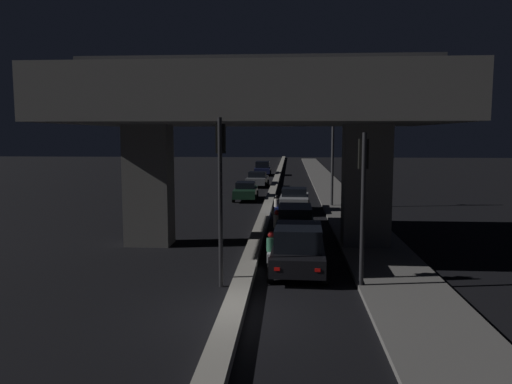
{
  "coord_description": "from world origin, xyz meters",
  "views": [
    {
      "loc": [
        1.55,
        -13.29,
        4.99
      ],
      "look_at": [
        -0.87,
        21.39,
        1.02
      ],
      "focal_mm": 35.0,
      "sensor_mm": 36.0,
      "label": 1
    }
  ],
  "objects_px": {
    "car_dark_green_lead_oncoming": "(246,191)",
    "car_dark_blue_third_oncoming": "(263,168)",
    "traffic_light_right_of_median": "(363,183)",
    "motorcycle_black_filtering_mid": "(277,228)",
    "car_dark_green_second": "(295,222)",
    "traffic_light_left_of_median": "(221,173)",
    "pedestrian_on_sidewalk": "(369,216)",
    "street_lamp": "(326,140)",
    "car_silver_third": "(294,200)",
    "motorcycle_white_filtering_near": "(271,254)",
    "car_black_lead": "(298,248)",
    "car_grey_second_oncoming": "(257,179)",
    "motorcycle_blue_filtering_far": "(277,208)"
  },
  "relations": [
    {
      "from": "traffic_light_right_of_median",
      "to": "motorcycle_black_filtering_mid",
      "type": "xyz_separation_m",
      "value": [
        -2.94,
        7.22,
        -2.83
      ]
    },
    {
      "from": "car_dark_green_second",
      "to": "car_silver_third",
      "type": "height_order",
      "value": "car_dark_green_second"
    },
    {
      "from": "street_lamp",
      "to": "motorcycle_black_filtering_mid",
      "type": "bearing_deg",
      "value": -105.2
    },
    {
      "from": "car_dark_green_lead_oncoming",
      "to": "car_dark_blue_third_oncoming",
      "type": "bearing_deg",
      "value": 178.95
    },
    {
      "from": "traffic_light_right_of_median",
      "to": "car_dark_green_second",
      "type": "xyz_separation_m",
      "value": [
        -2.08,
        7.46,
        -2.59
      ]
    },
    {
      "from": "car_dark_green_second",
      "to": "car_grey_second_oncoming",
      "type": "bearing_deg",
      "value": 8.17
    },
    {
      "from": "traffic_light_right_of_median",
      "to": "car_dark_green_second",
      "type": "distance_m",
      "value": 8.17
    },
    {
      "from": "traffic_light_right_of_median",
      "to": "traffic_light_left_of_median",
      "type": "bearing_deg",
      "value": -179.94
    },
    {
      "from": "car_black_lead",
      "to": "car_grey_second_oncoming",
      "type": "distance_m",
      "value": 30.59
    },
    {
      "from": "car_dark_green_second",
      "to": "motorcycle_black_filtering_mid",
      "type": "xyz_separation_m",
      "value": [
        -0.86,
        -0.24,
        -0.24
      ]
    },
    {
      "from": "car_dark_green_second",
      "to": "car_dark_green_lead_oncoming",
      "type": "relative_size",
      "value": 0.95
    },
    {
      "from": "car_silver_third",
      "to": "motorcycle_black_filtering_mid",
      "type": "relative_size",
      "value": 2.2
    },
    {
      "from": "traffic_light_right_of_median",
      "to": "motorcycle_white_filtering_near",
      "type": "distance_m",
      "value": 4.65
    },
    {
      "from": "traffic_light_right_of_median",
      "to": "street_lamp",
      "type": "relative_size",
      "value": 0.66
    },
    {
      "from": "car_grey_second_oncoming",
      "to": "car_dark_blue_third_oncoming",
      "type": "distance_m",
      "value": 13.79
    },
    {
      "from": "car_black_lead",
      "to": "pedestrian_on_sidewalk",
      "type": "bearing_deg",
      "value": -25.9
    },
    {
      "from": "traffic_light_left_of_median",
      "to": "pedestrian_on_sidewalk",
      "type": "bearing_deg",
      "value": 54.48
    },
    {
      "from": "traffic_light_right_of_median",
      "to": "motorcycle_white_filtering_near",
      "type": "relative_size",
      "value": 2.52
    },
    {
      "from": "car_silver_third",
      "to": "car_grey_second_oncoming",
      "type": "relative_size",
      "value": 0.97
    },
    {
      "from": "traffic_light_right_of_median",
      "to": "car_dark_blue_third_oncoming",
      "type": "distance_m",
      "value": 46.36
    },
    {
      "from": "pedestrian_on_sidewalk",
      "to": "street_lamp",
      "type": "bearing_deg",
      "value": 98.39
    },
    {
      "from": "traffic_light_left_of_median",
      "to": "traffic_light_right_of_median",
      "type": "bearing_deg",
      "value": 0.06
    },
    {
      "from": "traffic_light_left_of_median",
      "to": "motorcycle_white_filtering_near",
      "type": "bearing_deg",
      "value": 53.56
    },
    {
      "from": "traffic_light_left_of_median",
      "to": "car_grey_second_oncoming",
      "type": "distance_m",
      "value": 32.3
    },
    {
      "from": "car_grey_second_oncoming",
      "to": "traffic_light_left_of_median",
      "type": "bearing_deg",
      "value": 4.08
    },
    {
      "from": "car_dark_green_lead_oncoming",
      "to": "motorcycle_white_filtering_near",
      "type": "bearing_deg",
      "value": 6.69
    },
    {
      "from": "street_lamp",
      "to": "car_dark_green_second",
      "type": "xyz_separation_m",
      "value": [
        -2.2,
        -11.03,
        -3.78
      ]
    },
    {
      "from": "traffic_light_right_of_median",
      "to": "car_black_lead",
      "type": "xyz_separation_m",
      "value": [
        -2.01,
        1.76,
        -2.56
      ]
    },
    {
      "from": "traffic_light_right_of_median",
      "to": "motorcycle_black_filtering_mid",
      "type": "distance_m",
      "value": 8.29
    },
    {
      "from": "motorcycle_white_filtering_near",
      "to": "motorcycle_blue_filtering_far",
      "type": "bearing_deg",
      "value": 1.19
    },
    {
      "from": "car_black_lead",
      "to": "car_silver_third",
      "type": "bearing_deg",
      "value": 1.87
    },
    {
      "from": "motorcycle_white_filtering_near",
      "to": "traffic_light_left_of_median",
      "type": "bearing_deg",
      "value": 144.2
    },
    {
      "from": "motorcycle_black_filtering_mid",
      "to": "motorcycle_white_filtering_near",
      "type": "bearing_deg",
      "value": 175.79
    },
    {
      "from": "car_dark_green_second",
      "to": "street_lamp",
      "type": "bearing_deg",
      "value": -11.09
    },
    {
      "from": "car_dark_blue_third_oncoming",
      "to": "motorcycle_black_filtering_mid",
      "type": "xyz_separation_m",
      "value": [
        2.85,
        -38.7,
        -0.28
      ]
    },
    {
      "from": "traffic_light_right_of_median",
      "to": "car_grey_second_oncoming",
      "type": "distance_m",
      "value": 32.73
    },
    {
      "from": "car_silver_third",
      "to": "car_grey_second_oncoming",
      "type": "height_order",
      "value": "car_silver_third"
    },
    {
      "from": "traffic_light_right_of_median",
      "to": "motorcycle_white_filtering_near",
      "type": "xyz_separation_m",
      "value": [
        -3.02,
        2.1,
        -2.84
      ]
    },
    {
      "from": "car_silver_third",
      "to": "motorcycle_black_filtering_mid",
      "type": "distance_m",
      "value": 9.12
    },
    {
      "from": "car_grey_second_oncoming",
      "to": "street_lamp",
      "type": "bearing_deg",
      "value": 24.88
    },
    {
      "from": "traffic_light_left_of_median",
      "to": "car_grey_second_oncoming",
      "type": "bearing_deg",
      "value": 91.71
    },
    {
      "from": "motorcycle_white_filtering_near",
      "to": "car_black_lead",
      "type": "bearing_deg",
      "value": -108.07
    },
    {
      "from": "motorcycle_blue_filtering_far",
      "to": "car_dark_green_second",
      "type": "bearing_deg",
      "value": -170.0
    },
    {
      "from": "motorcycle_black_filtering_mid",
      "to": "car_black_lead",
      "type": "bearing_deg",
      "value": -173.61
    },
    {
      "from": "car_dark_green_second",
      "to": "motorcycle_white_filtering_near",
      "type": "relative_size",
      "value": 2.09
    },
    {
      "from": "car_black_lead",
      "to": "car_dark_green_second",
      "type": "height_order",
      "value": "car_black_lead"
    },
    {
      "from": "car_silver_third",
      "to": "street_lamp",
      "type": "bearing_deg",
      "value": -42.75
    },
    {
      "from": "car_dark_green_second",
      "to": "car_silver_third",
      "type": "distance_m",
      "value": 8.83
    },
    {
      "from": "traffic_light_left_of_median",
      "to": "street_lamp",
      "type": "xyz_separation_m",
      "value": [
        4.7,
        18.49,
        0.88
      ]
    },
    {
      "from": "car_black_lead",
      "to": "motorcycle_blue_filtering_far",
      "type": "relative_size",
      "value": 2.22
    }
  ]
}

